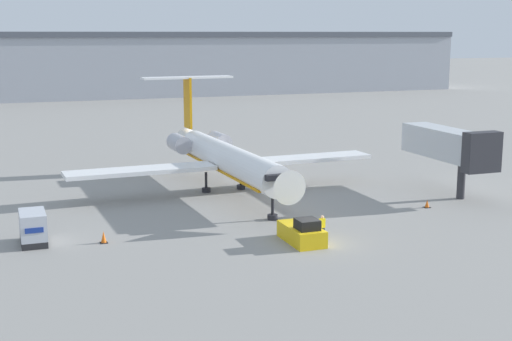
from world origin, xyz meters
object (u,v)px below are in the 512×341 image
at_px(traffic_cone_right, 427,204).
at_px(luggage_cart, 33,228).
at_px(pushback_tug, 302,233).
at_px(airplane_main, 225,157).
at_px(jet_bridge, 449,145).
at_px(traffic_cone_left, 104,237).
at_px(worker_near_tug, 322,227).

bearing_deg(traffic_cone_right, luggage_cart, 178.99).
bearing_deg(pushback_tug, airplane_main, 90.15).
relative_size(airplane_main, jet_bridge, 2.63).
bearing_deg(jet_bridge, airplane_main, 156.96).
bearing_deg(pushback_tug, luggage_cart, 160.78).
distance_m(traffic_cone_left, jet_bridge, 31.81).
relative_size(traffic_cone_left, jet_bridge, 0.08).
xyz_separation_m(airplane_main, luggage_cart, (-17.35, -11.01, -2.07)).
bearing_deg(luggage_cart, jet_bridge, 5.10).
height_order(luggage_cart, traffic_cone_left, luggage_cart).
bearing_deg(traffic_cone_left, traffic_cone_right, 2.01).
bearing_deg(worker_near_tug, pushback_tug, -171.93).
relative_size(pushback_tug, traffic_cone_left, 5.03).
bearing_deg(jet_bridge, pushback_tug, -153.22).
bearing_deg(luggage_cart, traffic_cone_left, -18.14).
xyz_separation_m(airplane_main, jet_bridge, (18.38, -7.82, 1.25)).
distance_m(traffic_cone_right, jet_bridge, 7.21).
distance_m(airplane_main, worker_near_tug, 17.08).
bearing_deg(traffic_cone_left, luggage_cart, 161.86).
relative_size(pushback_tug, jet_bridge, 0.38).
xyz_separation_m(luggage_cart, traffic_cone_left, (4.52, -1.48, -0.73)).
height_order(worker_near_tug, jet_bridge, jet_bridge).
bearing_deg(pushback_tug, jet_bridge, 26.78).
xyz_separation_m(luggage_cart, worker_near_tug, (19.04, -5.83, -0.23)).
bearing_deg(airplane_main, traffic_cone_left, -135.75).
height_order(airplane_main, luggage_cart, airplane_main).
bearing_deg(jet_bridge, traffic_cone_left, -171.49).
bearing_deg(traffic_cone_right, worker_near_tug, -156.45).
height_order(traffic_cone_left, jet_bridge, jet_bridge).
bearing_deg(traffic_cone_right, airplane_main, 140.09).
height_order(airplane_main, jet_bridge, airplane_main).
xyz_separation_m(pushback_tug, worker_near_tug, (1.64, 0.23, 0.21)).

